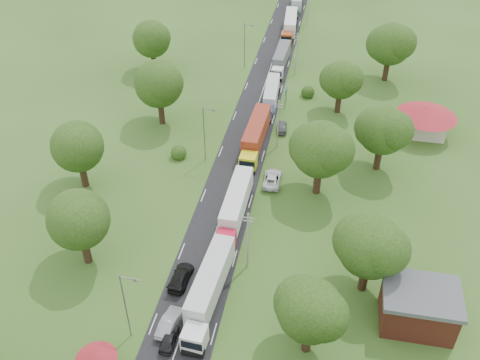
% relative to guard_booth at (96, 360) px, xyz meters
% --- Properties ---
extents(ground, '(260.00, 260.00, 0.00)m').
position_rel_guard_booth_xyz_m(ground, '(7.20, 25.00, -2.16)').
color(ground, '#304F1A').
rests_on(ground, ground).
extents(road, '(8.00, 200.00, 0.04)m').
position_rel_guard_booth_xyz_m(road, '(7.20, 45.00, -2.16)').
color(road, black).
rests_on(road, ground).
extents(guard_booth, '(4.40, 4.40, 3.45)m').
position_rel_guard_booth_xyz_m(guard_booth, '(0.00, 0.00, 0.00)').
color(guard_booth, '#BDB69D').
rests_on(guard_booth, ground).
extents(info_sign, '(0.12, 3.10, 4.10)m').
position_rel_guard_booth_xyz_m(info_sign, '(12.40, 60.00, 0.84)').
color(info_sign, slate).
rests_on(info_sign, ground).
extents(pole_1, '(1.60, 0.24, 9.00)m').
position_rel_guard_booth_xyz_m(pole_1, '(12.70, 18.00, 2.52)').
color(pole_1, gray).
rests_on(pole_1, ground).
extents(pole_2, '(1.60, 0.24, 9.00)m').
position_rel_guard_booth_xyz_m(pole_2, '(12.70, 46.00, 2.52)').
color(pole_2, gray).
rests_on(pole_2, ground).
extents(pole_3, '(1.60, 0.24, 9.00)m').
position_rel_guard_booth_xyz_m(pole_3, '(12.70, 74.00, 2.52)').
color(pole_3, gray).
rests_on(pole_3, ground).
extents(pole_4, '(1.60, 0.24, 9.00)m').
position_rel_guard_booth_xyz_m(pole_4, '(12.70, 102.00, 2.52)').
color(pole_4, gray).
rests_on(pole_4, ground).
extents(lamp_0, '(2.03, 0.22, 10.00)m').
position_rel_guard_booth_xyz_m(lamp_0, '(1.85, 5.00, 3.39)').
color(lamp_0, slate).
rests_on(lamp_0, ground).
extents(lamp_1, '(2.03, 0.22, 10.00)m').
position_rel_guard_booth_xyz_m(lamp_1, '(1.85, 40.00, 3.39)').
color(lamp_1, slate).
rests_on(lamp_1, ground).
extents(lamp_2, '(2.03, 0.22, 10.00)m').
position_rel_guard_booth_xyz_m(lamp_2, '(1.85, 75.00, 3.39)').
color(lamp_2, slate).
rests_on(lamp_2, ground).
extents(tree_2, '(8.00, 8.00, 10.10)m').
position_rel_guard_booth_xyz_m(tree_2, '(21.19, 7.14, 4.43)').
color(tree_2, '#382616').
rests_on(tree_2, ground).
extents(tree_3, '(8.80, 8.80, 11.07)m').
position_rel_guard_booth_xyz_m(tree_3, '(27.19, 17.16, 5.06)').
color(tree_3, '#382616').
rests_on(tree_3, ground).
extents(tree_4, '(9.60, 9.60, 12.05)m').
position_rel_guard_booth_xyz_m(tree_4, '(20.19, 35.17, 5.69)').
color(tree_4, '#382616').
rests_on(tree_4, ground).
extents(tree_5, '(8.80, 8.80, 11.07)m').
position_rel_guard_booth_xyz_m(tree_5, '(29.19, 43.16, 5.06)').
color(tree_5, '#382616').
rests_on(tree_5, ground).
extents(tree_6, '(8.00, 8.00, 10.10)m').
position_rel_guard_booth_xyz_m(tree_6, '(22.19, 60.14, 4.43)').
color(tree_6, '#382616').
rests_on(tree_6, ground).
extents(tree_7, '(9.60, 9.60, 12.05)m').
position_rel_guard_booth_xyz_m(tree_7, '(31.19, 75.17, 5.69)').
color(tree_7, '#382616').
rests_on(tree_7, ground).
extents(tree_10, '(8.80, 8.80, 11.07)m').
position_rel_guard_booth_xyz_m(tree_10, '(-7.81, 15.16, 5.06)').
color(tree_10, '#382616').
rests_on(tree_10, ground).
extents(tree_11, '(8.80, 8.80, 11.07)m').
position_rel_guard_booth_xyz_m(tree_11, '(-14.81, 30.16, 5.06)').
color(tree_11, '#382616').
rests_on(tree_11, ground).
extents(tree_12, '(9.60, 9.60, 12.05)m').
position_rel_guard_booth_xyz_m(tree_12, '(-8.81, 50.17, 5.69)').
color(tree_12, '#382616').
rests_on(tree_12, ground).
extents(tree_13, '(8.80, 8.80, 11.07)m').
position_rel_guard_booth_xyz_m(tree_13, '(-16.81, 70.16, 5.06)').
color(tree_13, '#382616').
rests_on(tree_13, ground).
extents(house_brick, '(8.60, 6.60, 5.20)m').
position_rel_guard_booth_xyz_m(house_brick, '(33.20, 13.00, 0.48)').
color(house_brick, maroon).
rests_on(house_brick, ground).
extents(house_cream, '(10.08, 10.08, 5.80)m').
position_rel_guard_booth_xyz_m(house_cream, '(37.20, 55.00, 1.48)').
color(house_cream, '#BDB69D').
rests_on(house_cream, ground).
extents(truck_0, '(3.45, 15.41, 4.26)m').
position_rel_guard_booth_xyz_m(truck_0, '(9.20, 11.47, 0.09)').
color(truck_0, silver).
rests_on(truck_0, ground).
extents(truck_1, '(2.67, 15.14, 4.20)m').
position_rel_guard_booth_xyz_m(truck_1, '(9.34, 26.74, 0.06)').
color(truck_1, red).
rests_on(truck_1, ground).
extents(truck_2, '(3.08, 15.74, 4.36)m').
position_rel_guard_booth_xyz_m(truck_2, '(9.09, 45.32, 0.15)').
color(truck_2, '#D0D018').
rests_on(truck_2, ground).
extents(truck_3, '(2.90, 13.53, 3.74)m').
position_rel_guard_booth_xyz_m(truck_3, '(9.54, 60.11, -0.18)').
color(truck_3, '#1D46AE').
rests_on(truck_3, ground).
extents(truck_4, '(2.72, 13.50, 3.73)m').
position_rel_guard_booth_xyz_m(truck_4, '(9.31, 76.89, -0.18)').
color(truck_4, silver).
rests_on(truck_4, ground).
extents(truck_5, '(3.52, 15.67, 4.33)m').
position_rel_guard_booth_xyz_m(truck_5, '(9.06, 95.49, 0.13)').
color(truck_5, '#953916').
rests_on(truck_5, ground).
extents(truck_6, '(2.99, 14.49, 4.01)m').
position_rel_guard_booth_xyz_m(truck_6, '(8.92, 112.65, -0.04)').
color(truck_6, '#2A7044').
rests_on(truck_6, ground).
extents(car_lane_front, '(1.74, 4.02, 1.35)m').
position_rel_guard_booth_xyz_m(car_lane_front, '(6.20, 5.00, -1.49)').
color(car_lane_front, black).
rests_on(car_lane_front, ground).
extents(car_lane_mid, '(2.22, 5.02, 1.60)m').
position_rel_guard_booth_xyz_m(car_lane_mid, '(5.67, 7.00, -1.36)').
color(car_lane_mid, gray).
rests_on(car_lane_mid, ground).
extents(car_lane_rear, '(2.44, 5.46, 1.55)m').
position_rel_guard_booth_xyz_m(car_lane_rear, '(5.01, 13.92, -1.39)').
color(car_lane_rear, black).
rests_on(car_lane_rear, ground).
extents(car_verge_near, '(2.76, 5.70, 1.56)m').
position_rel_guard_booth_xyz_m(car_verge_near, '(13.27, 36.09, -1.38)').
color(car_verge_near, silver).
rests_on(car_verge_near, ground).
extents(car_verge_far, '(2.20, 4.45, 1.46)m').
position_rel_guard_booth_xyz_m(car_verge_far, '(12.83, 51.57, -1.43)').
color(car_verge_far, '#54585C').
rests_on(car_verge_far, ground).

